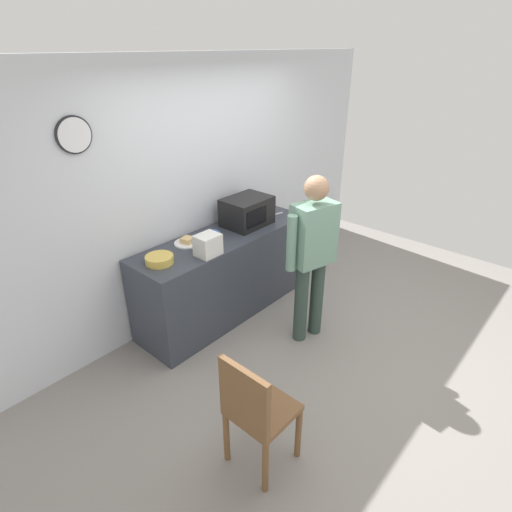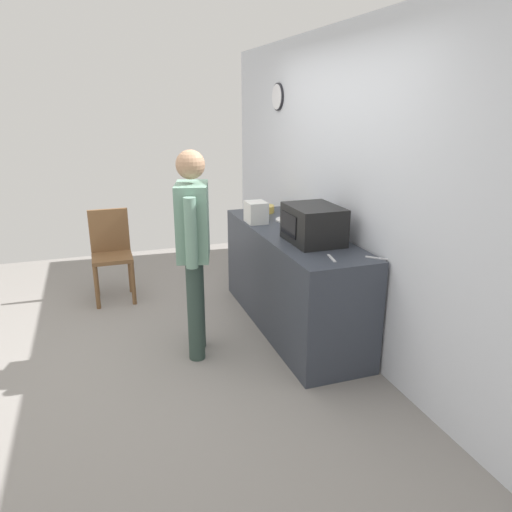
{
  "view_description": "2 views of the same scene",
  "coord_description": "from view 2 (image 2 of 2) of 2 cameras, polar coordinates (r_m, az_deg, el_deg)",
  "views": [
    {
      "loc": [
        -2.85,
        -1.59,
        2.66
      ],
      "look_at": [
        -0.12,
        0.82,
        0.79
      ],
      "focal_mm": 29.14,
      "sensor_mm": 36.0,
      "label": 1
    },
    {
      "loc": [
        3.63,
        -0.42,
        2.0
      ],
      "look_at": [
        0.06,
        0.8,
        0.79
      ],
      "focal_mm": 33.79,
      "sensor_mm": 36.0,
      "label": 2
    }
  ],
  "objects": [
    {
      "name": "ground_plane",
      "position": [
        4.16,
        -11.02,
        -11.26
      ],
      "size": [
        6.0,
        6.0,
        0.0
      ],
      "primitive_type": "plane",
      "color": "gray"
    },
    {
      "name": "back_wall",
      "position": [
        4.21,
        10.1,
        8.0
      ],
      "size": [
        5.4,
        0.13,
        2.6
      ],
      "color": "silver",
      "rests_on": "ground_plane"
    },
    {
      "name": "kitchen_counter",
      "position": [
        4.41,
        4.2,
        -2.78
      ],
      "size": [
        2.05,
        0.62,
        0.91
      ],
      "primitive_type": "cube",
      "color": "#333842",
      "rests_on": "ground_plane"
    },
    {
      "name": "microwave",
      "position": [
        3.91,
        6.8,
        3.76
      ],
      "size": [
        0.5,
        0.39,
        0.3
      ],
      "color": "black",
      "rests_on": "kitchen_counter"
    },
    {
      "name": "sandwich_plate",
      "position": [
        4.65,
        3.94,
        4.44
      ],
      "size": [
        0.26,
        0.26,
        0.07
      ],
      "color": "white",
      "rests_on": "kitchen_counter"
    },
    {
      "name": "salad_bowl",
      "position": [
        4.99,
        0.73,
        5.6
      ],
      "size": [
        0.25,
        0.25,
        0.07
      ],
      "primitive_type": "cylinder",
      "color": "gold",
      "rests_on": "kitchen_counter"
    },
    {
      "name": "cereal_bowl",
      "position": [
        4.39,
        4.18,
        3.77
      ],
      "size": [
        0.17,
        0.17,
        0.06
      ],
      "primitive_type": "cylinder",
      "color": "#33519E",
      "rests_on": "kitchen_counter"
    },
    {
      "name": "toaster",
      "position": [
        4.54,
        0.01,
        5.2
      ],
      "size": [
        0.22,
        0.18,
        0.2
      ],
      "primitive_type": "cube",
      "color": "silver",
      "rests_on": "kitchen_counter"
    },
    {
      "name": "fork_utensil",
      "position": [
        3.62,
        14.15,
        -0.24
      ],
      "size": [
        0.14,
        0.13,
        0.01
      ],
      "primitive_type": "cube",
      "rotation": [
        0.0,
        0.0,
        0.78
      ],
      "color": "silver",
      "rests_on": "kitchen_counter"
    },
    {
      "name": "spoon_utensil",
      "position": [
        3.55,
        8.95,
        -0.26
      ],
      "size": [
        0.17,
        0.05,
        0.01
      ],
      "primitive_type": "cube",
      "rotation": [
        0.0,
        0.0,
        2.95
      ],
      "color": "silver",
      "rests_on": "kitchen_counter"
    },
    {
      "name": "person_standing",
      "position": [
        3.78,
        -7.42,
        1.88
      ],
      "size": [
        0.57,
        0.34,
        1.67
      ],
      "color": "#30433B",
      "rests_on": "ground_plane"
    },
    {
      "name": "wooden_chair",
      "position": [
        5.23,
        -16.76,
        0.63
      ],
      "size": [
        0.4,
        0.4,
        0.94
      ],
      "color": "brown",
      "rests_on": "ground_plane"
    }
  ]
}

